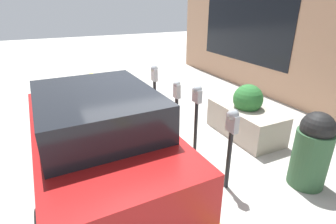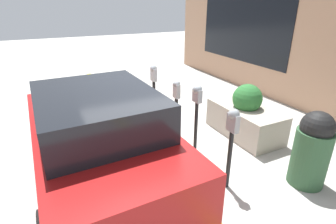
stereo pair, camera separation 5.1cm
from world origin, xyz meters
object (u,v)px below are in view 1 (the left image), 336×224
object	(u,v)px
parking_meter_middle	(177,101)
trash_bin	(312,150)
parking_meter_fourth	(155,84)
parked_car_front	(98,137)
parking_meter_nearest	(231,133)
planter_box	(246,117)
parking_meter_second	(197,108)

from	to	relation	value
parking_meter_middle	trash_bin	size ratio (longest dim) A/B	1.04
parking_meter_fourth	parked_car_front	size ratio (longest dim) A/B	0.36
parking_meter_middle	parked_car_front	xyz separation A→B (m)	(-0.75, 1.75, -0.06)
parking_meter_nearest	planter_box	world-z (taller)	parking_meter_nearest
parking_meter_second	trash_bin	distance (m)	1.92
parking_meter_second	parked_car_front	distance (m)	1.70
parked_car_front	parking_meter_fourth	bearing A→B (deg)	-45.84
parking_meter_nearest	trash_bin	size ratio (longest dim) A/B	1.07
parking_meter_fourth	planter_box	bearing A→B (deg)	-133.02
parked_car_front	trash_bin	xyz separation A→B (m)	(-1.50, -2.96, -0.19)
parking_meter_second	trash_bin	world-z (taller)	parking_meter_second
parking_meter_second	parking_meter_fourth	xyz separation A→B (m)	(1.85, 0.01, -0.06)
parking_meter_second	parking_meter_middle	size ratio (longest dim) A/B	1.12
parking_meter_nearest	parking_meter_second	bearing A→B (deg)	4.23
parking_meter_fourth	planter_box	size ratio (longest dim) A/B	0.85
parking_meter_fourth	parked_car_front	distance (m)	2.41
parking_meter_middle	parking_meter_fourth	size ratio (longest dim) A/B	0.92
parking_meter_second	parking_meter_fourth	size ratio (longest dim) A/B	1.03
parking_meter_nearest	planter_box	distance (m)	2.03
parking_meter_nearest	parking_meter_middle	xyz separation A→B (m)	(1.76, -0.00, -0.09)
parking_meter_nearest	parking_meter_second	xyz separation A→B (m)	(0.88, 0.07, 0.09)
parking_meter_middle	trash_bin	world-z (taller)	parking_meter_middle
parking_meter_nearest	trash_bin	world-z (taller)	parking_meter_nearest
parked_car_front	parking_meter_nearest	bearing A→B (deg)	-121.65
parking_meter_second	parking_meter_middle	distance (m)	0.90
parking_meter_nearest	parking_meter_middle	distance (m)	1.76
parking_meter_nearest	parked_car_front	bearing A→B (deg)	59.98
parking_meter_middle	parking_meter_fourth	xyz separation A→B (m)	(0.97, 0.08, 0.12)
planter_box	trash_bin	bearing A→B (deg)	171.87
planter_box	trash_bin	distance (m)	1.81
parking_meter_nearest	trash_bin	distance (m)	1.35
trash_bin	parking_meter_middle	bearing A→B (deg)	28.32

